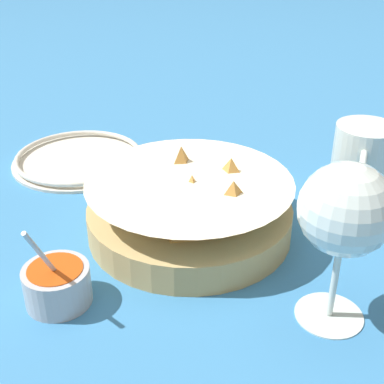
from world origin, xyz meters
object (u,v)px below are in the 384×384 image
(food_basket, at_px, (193,209))
(side_plate, at_px, (79,158))
(beer_mug, at_px, (361,168))
(sauce_cup, at_px, (57,283))
(wine_glass, at_px, (345,214))

(food_basket, bearing_deg, side_plate, -119.47)
(food_basket, height_order, beer_mug, beer_mug)
(food_basket, distance_m, side_plate, 0.28)
(sauce_cup, bearing_deg, wine_glass, 103.86)
(beer_mug, height_order, side_plate, beer_mug)
(sauce_cup, height_order, wine_glass, wine_glass)
(wine_glass, bearing_deg, side_plate, -119.57)
(wine_glass, distance_m, side_plate, 0.50)
(side_plate, bearing_deg, food_basket, 60.53)
(food_basket, height_order, sauce_cup, sauce_cup)
(food_basket, relative_size, side_plate, 1.22)
(side_plate, bearing_deg, beer_mug, 91.73)
(sauce_cup, bearing_deg, beer_mug, 138.18)
(sauce_cup, bearing_deg, food_basket, 151.35)
(side_plate, bearing_deg, wine_glass, 60.43)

